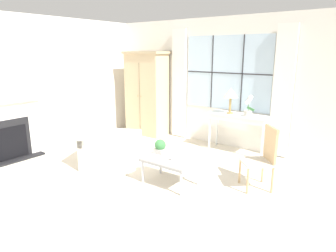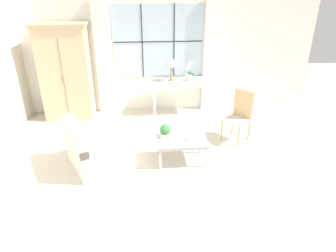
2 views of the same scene
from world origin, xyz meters
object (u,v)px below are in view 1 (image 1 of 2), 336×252
fireplace (6,126)px  side_chair_wooden (263,155)px  table_lamp (231,94)px  potted_plant_small (160,147)px  armoire (147,93)px  armchair_upholstered (110,150)px  potted_orchid (248,108)px  pillar_candle (174,158)px  console_table (239,119)px  coffee_table (170,161)px

fireplace → side_chair_wooden: bearing=21.9°
table_lamp → potted_plant_small: 2.12m
armoire → side_chair_wooden: 3.80m
fireplace → table_lamp: 4.47m
armchair_upholstered → potted_plant_small: (1.15, 0.07, 0.27)m
armchair_upholstered → potted_plant_small: 1.19m
fireplace → potted_orchid: bearing=40.9°
potted_orchid → side_chair_wooden: size_ratio=0.43×
pillar_candle → potted_plant_small: bearing=159.3°
pillar_candle → console_table: bearing=87.8°
armchair_upholstered → potted_plant_small: size_ratio=5.28×
console_table → potted_orchid: bearing=-13.6°
console_table → armchair_upholstered: size_ratio=0.99×
table_lamp → potted_plant_small: size_ratio=2.26×
potted_orchid → side_chair_wooden: potted_orchid is taller
armchair_upholstered → coffee_table: size_ratio=1.47×
armoire → armchair_upholstered: size_ratio=1.66×
fireplace → table_lamp: size_ratio=3.84×
potted_plant_small → coffee_table: bearing=-18.3°
pillar_candle → table_lamp: bearing=92.8°
coffee_table → pillar_candle: 0.16m
armoire → potted_plant_small: bearing=-44.7°
fireplace → coffee_table: bearing=17.9°
console_table → side_chair_wooden: size_ratio=1.26×
side_chair_wooden → potted_plant_small: (-1.50, -0.66, 0.01)m
fireplace → potted_plant_small: fireplace is taller
armoire → potted_orchid: armoire is taller
console_table → pillar_candle: size_ratio=10.68×
potted_orchid → potted_plant_small: (-0.68, -1.99, -0.44)m
potted_orchid → table_lamp: bearing=180.0°
armoire → armchair_upholstered: bearing=-67.2°
potted_plant_small → console_table: bearing=77.0°
potted_orchid → armoire: bearing=179.6°
console_table → table_lamp: bearing=-164.9°
side_chair_wooden → coffee_table: 1.45m
coffee_table → pillar_candle: size_ratio=7.32×
potted_orchid → potted_plant_small: potted_orchid is taller
fireplace → armoire: armoire is taller
potted_plant_small → side_chair_wooden: bearing=23.7°
console_table → potted_plant_small: console_table is taller
coffee_table → potted_plant_small: bearing=161.7°
side_chair_wooden → pillar_candle: 1.37m
fireplace → potted_orchid: fireplace is taller
potted_orchid → armchair_upholstered: bearing=-131.8°
console_table → potted_orchid: potted_orchid is taller
coffee_table → potted_plant_small: size_ratio=3.60×
armoire → coffee_table: bearing=-42.4°
fireplace → armchair_upholstered: size_ratio=1.64×
console_table → pillar_candle: bearing=-92.2°
armoire → potted_plant_small: 2.89m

